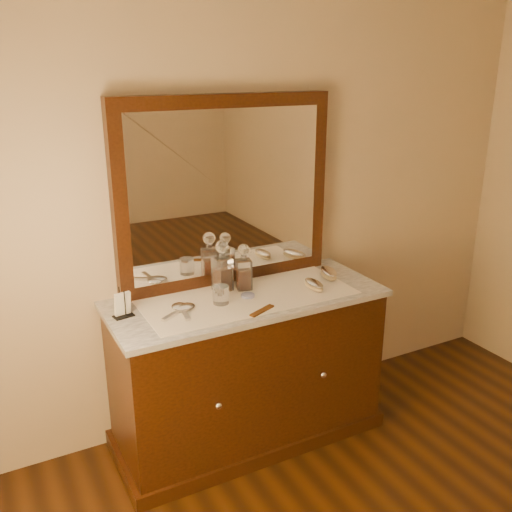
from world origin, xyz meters
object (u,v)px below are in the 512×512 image
hand_mirror_outer (181,308)px  mirror_frame (225,192)px  comb (262,311)px  pin_dish (248,295)px  hand_mirror_inner (183,308)px  dresser_cabinet (247,370)px  napkin_rack (123,306)px  brush_near (314,285)px  decanter_left (222,271)px  brush_far (329,273)px  decanter_right (244,272)px

hand_mirror_outer → mirror_frame: bearing=34.6°
hand_mirror_outer → comb: bearing=-30.8°
comb → hand_mirror_outer: hand_mirror_outer is taller
mirror_frame → comb: bearing=-93.2°
pin_dish → hand_mirror_inner: (-0.36, -0.00, 0.00)m
dresser_cabinet → hand_mirror_inner: bearing=-176.8°
pin_dish → napkin_rack: bearing=173.6°
pin_dish → brush_near: bearing=-9.9°
hand_mirror_inner → comb: bearing=-29.8°
dresser_cabinet → decanter_left: bearing=124.1°
brush_far → dresser_cabinet: bearing=-177.8°
pin_dish → hand_mirror_inner: bearing=-179.7°
comb → decanter_left: size_ratio=0.58×
mirror_frame → hand_mirror_inner: mirror_frame is taller
decanter_left → hand_mirror_inner: (-0.28, -0.14, -0.10)m
brush_near → pin_dish: bearing=170.1°
dresser_cabinet → napkin_rack: bearing=175.2°
napkin_rack → brush_near: napkin_rack is taller
dresser_cabinet → comb: size_ratio=8.78×
brush_far → hand_mirror_inner: brush_far is taller
mirror_frame → hand_mirror_inner: (-0.36, -0.27, -0.49)m
decanter_right → brush_far: decanter_right is taller
pin_dish → brush_far: 0.53m
brush_near → hand_mirror_inner: (-0.72, 0.06, -0.01)m
comb → brush_far: size_ratio=0.85×
dresser_cabinet → hand_mirror_inner: (-0.36, -0.02, 0.45)m
hand_mirror_inner → brush_near: bearing=-4.9°
brush_near → hand_mirror_inner: bearing=175.1°
comb → hand_mirror_inner: bearing=126.4°
mirror_frame → pin_dish: mirror_frame is taller
pin_dish → brush_far: size_ratio=0.38×
napkin_rack → brush_near: size_ratio=0.90×
decanter_right → hand_mirror_outer: size_ratio=1.18×
decanter_left → brush_near: decanter_left is taller
pin_dish → brush_far: bearing=4.1°
hand_mirror_outer → brush_far: bearing=1.8°
napkin_rack → brush_far: size_ratio=0.76×
decanter_left → decanter_right: (0.11, -0.03, -0.01)m
mirror_frame → pin_dish: 0.56m
comb → decanter_right: 0.32m
decanter_left → mirror_frame: bearing=56.2°
dresser_cabinet → pin_dish: size_ratio=19.75×
decanter_left → decanter_right: decanter_left is taller
pin_dish → decanter_right: 0.14m
napkin_rack → pin_dish: bearing=-6.4°
brush_far → hand_mirror_outer: (-0.89, -0.03, -0.02)m
dresser_cabinet → brush_near: size_ratio=8.91×
mirror_frame → brush_far: size_ratio=6.39×
brush_near → hand_mirror_outer: 0.73m
brush_far → napkin_rack: bearing=178.4°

